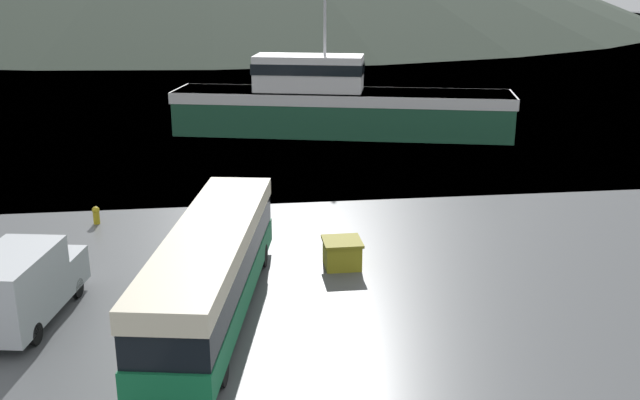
% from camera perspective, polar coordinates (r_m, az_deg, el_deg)
% --- Properties ---
extents(water_surface, '(240.00, 240.00, 0.00)m').
position_cam_1_polar(water_surface, '(154.20, -6.76, 13.41)').
color(water_surface, slate).
rests_on(water_surface, ground).
extents(tour_bus, '(4.65, 12.38, 3.08)m').
position_cam_1_polar(tour_bus, '(23.78, -8.65, -5.27)').
color(tour_bus, '#146B3D').
rests_on(tour_bus, ground).
extents(delivery_van, '(3.07, 5.74, 2.57)m').
position_cam_1_polar(delivery_van, '(25.09, -22.73, -6.26)').
color(delivery_van, silver).
rests_on(delivery_van, ground).
extents(fishing_boat, '(24.21, 10.24, 11.48)m').
position_cam_1_polar(fishing_boat, '(50.94, 1.34, 7.73)').
color(fishing_boat, '#1E5138').
rests_on(fishing_boat, water_surface).
extents(storage_bin, '(1.49, 1.48, 1.09)m').
position_cam_1_polar(storage_bin, '(27.82, 1.78, -4.26)').
color(storage_bin, olive).
rests_on(storage_bin, ground).
extents(mooring_bollard, '(0.33, 0.33, 0.82)m').
position_cam_1_polar(mooring_bollard, '(34.11, -17.47, -1.11)').
color(mooring_bollard, '#B29919').
rests_on(mooring_bollard, ground).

